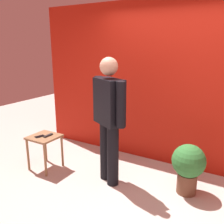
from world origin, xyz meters
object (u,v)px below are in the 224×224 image
at_px(potted_plant, 188,165).
at_px(tv_remote, 48,135).
at_px(cell_phone, 40,136).
at_px(side_table, 45,142).
at_px(standing_person, 109,115).

bearing_deg(potted_plant, tv_remote, -168.13).
bearing_deg(cell_phone, side_table, 74.30).
relative_size(cell_phone, potted_plant, 0.21).
distance_m(side_table, cell_phone, 0.13).
height_order(cell_phone, tv_remote, tv_remote).
height_order(standing_person, tv_remote, standing_person).
bearing_deg(tv_remote, cell_phone, -136.24).
height_order(tv_remote, potted_plant, potted_plant).
bearing_deg(side_table, tv_remote, 28.62).
height_order(side_table, potted_plant, potted_plant).
xyz_separation_m(side_table, tv_remote, (0.06, 0.03, 0.11)).
xyz_separation_m(cell_phone, potted_plant, (2.17, 0.52, -0.15)).
bearing_deg(standing_person, cell_phone, -167.47).
distance_m(cell_phone, tv_remote, 0.13).
relative_size(side_table, potted_plant, 0.80).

